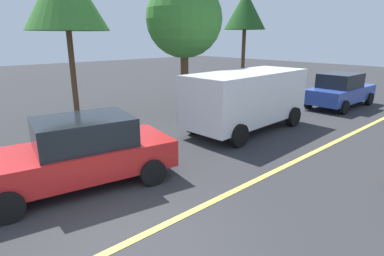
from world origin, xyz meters
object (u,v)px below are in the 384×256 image
(white_van, at_px, (248,97))
(tree_centre_verge, at_px, (184,20))
(car_red_approaching, at_px, (79,153))
(car_blue_far_lane, at_px, (341,90))
(tree_right_verge, at_px, (245,11))

(white_van, relative_size, tree_centre_verge, 0.89)
(white_van, relative_size, car_red_approaching, 1.12)
(white_van, xyz_separation_m, tree_centre_verge, (0.43, 4.08, 2.90))
(car_blue_far_lane, bearing_deg, car_red_approaching, 178.73)
(tree_centre_verge, relative_size, tree_right_verge, 1.00)
(car_blue_far_lane, xyz_separation_m, tree_right_verge, (-1.25, 5.29, 3.98))
(car_blue_far_lane, relative_size, tree_right_verge, 0.76)
(white_van, bearing_deg, tree_right_verge, 40.43)
(car_red_approaching, relative_size, car_blue_far_lane, 1.05)
(car_red_approaching, distance_m, car_blue_far_lane, 13.44)
(car_red_approaching, height_order, tree_centre_verge, tree_centre_verge)
(car_red_approaching, bearing_deg, tree_right_verge, 22.29)
(car_blue_far_lane, height_order, tree_centre_verge, tree_centre_verge)
(car_red_approaching, xyz_separation_m, tree_centre_verge, (7.10, 4.38, 3.34))
(car_blue_far_lane, xyz_separation_m, tree_centre_verge, (-6.34, 4.68, 3.32))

